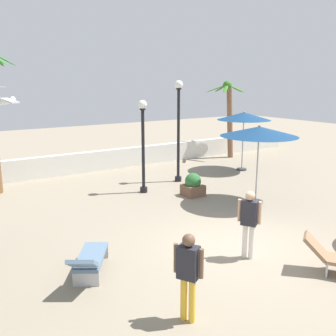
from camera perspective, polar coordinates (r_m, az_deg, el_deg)
ground_plane at (r=10.28m, az=10.92°, el=-11.30°), size 56.00×56.00×0.00m
boundary_wall at (r=18.28m, az=-11.19°, el=0.95°), size 25.20×0.30×0.94m
patio_umbrella_0 at (r=18.22m, az=11.21°, el=7.50°), size 2.47×2.47×2.80m
patio_umbrella_2 at (r=13.25m, az=13.38°, el=5.21°), size 2.61×2.61×2.73m
palm_tree_0 at (r=21.17m, az=9.05°, el=8.49°), size 2.16×2.26×4.18m
lamp_post_0 at (r=14.29m, az=-3.73°, el=4.19°), size 0.33×0.33×3.48m
lamp_post_1 at (r=15.84m, az=1.57°, el=6.62°), size 0.34×0.34×4.18m
lounge_chair_0 at (r=8.68m, az=-11.62°, el=-13.16°), size 1.47×1.87×0.83m
guest_0 at (r=9.30m, az=11.97°, el=-7.28°), size 0.39×0.49×1.67m
guest_1 at (r=6.85m, az=3.04°, el=-14.80°), size 0.39×0.50×1.64m
seagull_0 at (r=7.41m, az=-23.11°, el=9.19°), size 0.40×0.93×0.14m
planter at (r=14.23m, az=3.73°, el=-2.59°), size 0.70×0.70×0.85m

